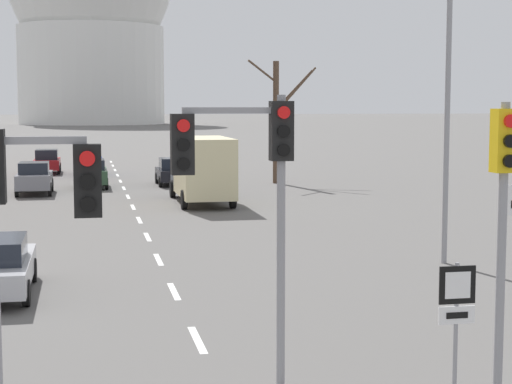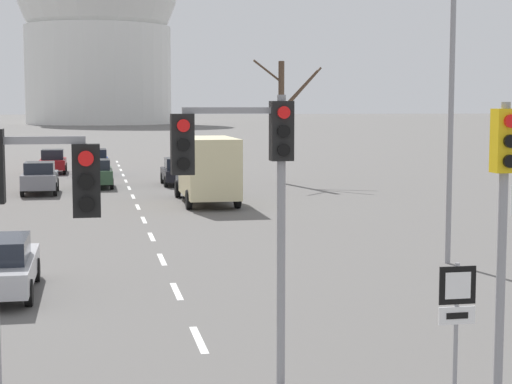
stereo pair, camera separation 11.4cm
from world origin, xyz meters
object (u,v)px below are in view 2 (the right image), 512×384
(sedan_mid_centre, at_px, (178,171))
(sedan_far_left, at_px, (40,178))
(traffic_signal_centre_tall, at_px, (247,168))
(delivery_truck, at_px, (206,167))
(traffic_signal_near_left, at_px, (26,206))
(street_lamp_right, at_px, (439,61))
(sedan_near_right, at_px, (95,162))
(sedan_distant_centre, at_px, (53,161))
(traffic_signal_near_right, at_px, (503,196))
(sedan_far_right, at_px, (97,173))
(route_sign_post, at_px, (457,308))

(sedan_mid_centre, relative_size, sedan_far_left, 0.96)
(traffic_signal_centre_tall, bearing_deg, delivery_truck, 83.83)
(traffic_signal_near_left, relative_size, delivery_truck, 0.62)
(street_lamp_right, bearing_deg, sedan_near_right, 105.85)
(street_lamp_right, distance_m, sedan_distant_centre, 38.59)
(traffic_signal_centre_tall, distance_m, sedan_distant_centre, 46.41)
(traffic_signal_near_right, relative_size, sedan_distant_centre, 1.17)
(street_lamp_right, distance_m, sedan_far_right, 27.49)
(sedan_mid_centre, xyz_separation_m, sedan_far_right, (-4.66, -0.76, 0.02))
(traffic_signal_centre_tall, distance_m, traffic_signal_near_left, 3.91)
(street_lamp_right, distance_m, delivery_truck, 17.75)
(sedan_far_left, height_order, delivery_truck, delivery_truck)
(traffic_signal_near_left, distance_m, sedan_near_right, 45.87)
(sedan_far_right, bearing_deg, sedan_far_left, -135.55)
(sedan_near_right, bearing_deg, street_lamp_right, -74.15)
(sedan_far_right, relative_size, sedan_distant_centre, 0.96)
(sedan_mid_centre, bearing_deg, traffic_signal_near_left, -98.63)
(route_sign_post, relative_size, sedan_near_right, 0.50)
(traffic_signal_near_right, distance_m, route_sign_post, 1.91)
(traffic_signal_centre_tall, distance_m, street_lamp_right, 12.53)
(delivery_truck, bearing_deg, sedan_near_right, 106.48)
(traffic_signal_near_left, distance_m, delivery_truck, 29.28)
(sedan_far_right, relative_size, delivery_truck, 0.54)
(sedan_mid_centre, height_order, sedan_far_left, sedan_far_left)
(traffic_signal_near_right, bearing_deg, sedan_distant_centre, 100.35)
(traffic_signal_near_left, bearing_deg, route_sign_post, 7.84)
(traffic_signal_near_right, relative_size, street_lamp_right, 0.48)
(sedan_near_right, bearing_deg, sedan_mid_centre, -59.13)
(traffic_signal_near_left, height_order, sedan_mid_centre, traffic_signal_near_left)
(sedan_far_left, bearing_deg, traffic_signal_near_right, -75.45)
(traffic_signal_centre_tall, xyz_separation_m, sedan_near_right, (-2.23, 43.72, -2.76))
(route_sign_post, distance_m, sedan_near_right, 45.23)
(traffic_signal_near_right, height_order, sedan_distant_centre, traffic_signal_near_right)
(traffic_signal_centre_tall, relative_size, sedan_far_left, 1.20)
(sedan_distant_centre, bearing_deg, traffic_signal_centre_tall, -83.75)
(traffic_signal_near_right, bearing_deg, delivery_truck, 91.60)
(traffic_signal_near_left, bearing_deg, traffic_signal_near_right, 4.18)
(sedan_mid_centre, distance_m, sedan_far_right, 4.72)
(street_lamp_right, height_order, sedan_distant_centre, street_lamp_right)
(sedan_mid_centre, bearing_deg, sedan_far_right, -170.71)
(traffic_signal_centre_tall, relative_size, traffic_signal_near_left, 1.08)
(sedan_far_left, bearing_deg, sedan_far_right, 44.45)
(traffic_signal_near_left, distance_m, sedan_far_right, 37.30)
(traffic_signal_near_right, distance_m, sedan_near_right, 45.73)
(sedan_near_right, distance_m, sedan_far_right, 8.60)
(sedan_mid_centre, height_order, sedan_far_right, sedan_far_right)
(traffic_signal_near_left, xyz_separation_m, sedan_far_right, (1.10, 37.19, -2.54))
(traffic_signal_near_right, distance_m, sedan_mid_centre, 37.55)
(traffic_signal_centre_tall, bearing_deg, route_sign_post, -20.91)
(traffic_signal_near_right, distance_m, street_lamp_right, 12.31)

